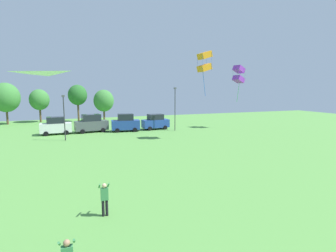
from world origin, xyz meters
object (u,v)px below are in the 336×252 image
(kite_flying_5, at_px, (205,62))
(treeline_tree_2, at_px, (39,100))
(person_standing_far_right, at_px, (105,197))
(light_post_1, at_px, (175,107))
(kite_flying_1, at_px, (73,92))
(treeline_tree_4, at_px, (104,101))
(parked_car_second_from_left, at_px, (91,124))
(parked_car_leftmost, at_px, (56,126))
(treeline_tree_3, at_px, (78,95))
(light_post_0, at_px, (64,115))
(kite_flying_0, at_px, (239,74))
(parked_car_rightmost_in_row, at_px, (155,122))
(treeline_tree_1, at_px, (6,98))
(parked_car_third_from_left, at_px, (126,123))

(kite_flying_5, bearing_deg, treeline_tree_2, 128.27)
(person_standing_far_right, xyz_separation_m, light_post_1, (13.68, 24.01, 2.71))
(kite_flying_1, relative_size, treeline_tree_4, 0.66)
(kite_flying_5, height_order, treeline_tree_4, kite_flying_5)
(parked_car_second_from_left, bearing_deg, kite_flying_1, -103.15)
(parked_car_second_from_left, bearing_deg, parked_car_leftmost, 177.41)
(treeline_tree_3, bearing_deg, light_post_1, -52.03)
(treeline_tree_3, bearing_deg, light_post_0, -96.81)
(treeline_tree_2, relative_size, treeline_tree_4, 1.01)
(kite_flying_5, height_order, light_post_0, kite_flying_5)
(kite_flying_0, bearing_deg, kite_flying_5, -145.80)
(parked_car_rightmost_in_row, relative_size, treeline_tree_1, 0.57)
(treeline_tree_2, bearing_deg, treeline_tree_4, -11.72)
(person_standing_far_right, xyz_separation_m, kite_flying_1, (-1.15, 3.92, 5.17))
(parked_car_leftmost, xyz_separation_m, light_post_0, (1.24, -5.11, 1.98))
(kite_flying_1, distance_m, treeline_tree_2, 39.65)
(person_standing_far_right, bearing_deg, parked_car_third_from_left, 90.59)
(person_standing_far_right, relative_size, light_post_1, 0.26)
(parked_car_rightmost_in_row, relative_size, treeline_tree_2, 0.68)
(kite_flying_0, relative_size, treeline_tree_1, 0.78)
(kite_flying_1, xyz_separation_m, parked_car_second_from_left, (2.76, 23.21, -4.87))
(kite_flying_0, xyz_separation_m, kite_flying_1, (-25.58, -19.32, -2.53))
(treeline_tree_3, bearing_deg, treeline_tree_1, 178.41)
(parked_car_third_from_left, height_order, treeline_tree_4, treeline_tree_4)
(parked_car_rightmost_in_row, distance_m, treeline_tree_4, 15.85)
(person_standing_far_right, xyz_separation_m, parked_car_third_from_left, (6.46, 26.01, 0.31))
(light_post_1, bearing_deg, treeline_tree_2, 136.62)
(parked_car_rightmost_in_row, bearing_deg, kite_flying_0, -17.35)
(kite_flying_1, relative_size, parked_car_second_from_left, 0.84)
(kite_flying_0, relative_size, light_post_1, 0.89)
(kite_flying_0, bearing_deg, kite_flying_1, -142.94)
(treeline_tree_3, bearing_deg, person_standing_far_right, -90.46)
(parked_car_leftmost, distance_m, treeline_tree_1, 17.36)
(kite_flying_5, distance_m, treeline_tree_1, 36.59)
(light_post_0, bearing_deg, treeline_tree_2, 102.08)
(kite_flying_0, bearing_deg, treeline_tree_1, 153.35)
(kite_flying_5, height_order, parked_car_rightmost_in_row, kite_flying_5)
(kite_flying_0, bearing_deg, parked_car_leftmost, 172.65)
(light_post_1, distance_m, treeline_tree_4, 18.73)
(kite_flying_5, relative_size, parked_car_leftmost, 1.31)
(parked_car_rightmost_in_row, bearing_deg, treeline_tree_2, 132.89)
(parked_car_third_from_left, height_order, light_post_1, light_post_1)
(person_standing_far_right, distance_m, treeline_tree_3, 41.33)
(parked_car_second_from_left, distance_m, treeline_tree_2, 18.25)
(kite_flying_0, xyz_separation_m, light_post_1, (-10.76, 0.77, -4.99))
(kite_flying_0, bearing_deg, person_standing_far_right, -136.43)
(parked_car_second_from_left, xyz_separation_m, treeline_tree_2, (-8.20, 16.02, 3.01))
(kite_flying_0, height_order, parked_car_third_from_left, kite_flying_0)
(treeline_tree_2, bearing_deg, parked_car_rightmost_in_row, -43.16)
(treeline_tree_2, bearing_deg, light_post_0, -77.92)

